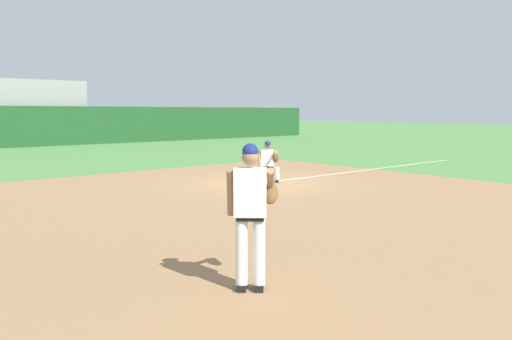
{
  "coord_description": "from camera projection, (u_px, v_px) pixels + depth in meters",
  "views": [
    {
      "loc": [
        -10.27,
        -11.65,
        2.25
      ],
      "look_at": [
        -4.46,
        -4.91,
        1.2
      ],
      "focal_mm": 35.0,
      "sensor_mm": 36.0,
      "label": 1
    }
  ],
  "objects": [
    {
      "name": "ground_plane",
      "position": [
        261.0,
        183.0,
        15.68
      ],
      "size": [
        160.0,
        160.0,
        0.0
      ],
      "primitive_type": "plane",
      "color": "#518942"
    },
    {
      "name": "infield_dirt_patch",
      "position": [
        258.0,
        214.0,
        10.98
      ],
      "size": [
        18.0,
        18.0,
        0.01
      ],
      "primitive_type": "cube",
      "color": "#9E754C",
      "rests_on": "ground"
    },
    {
      "name": "foul_line_stripe",
      "position": [
        372.0,
        169.0,
        19.44
      ],
      "size": [
        11.57,
        0.1,
        0.0
      ],
      "primitive_type": "cube",
      "color": "white",
      "rests_on": "ground"
    },
    {
      "name": "first_base_bag",
      "position": [
        261.0,
        182.0,
        15.68
      ],
      "size": [
        0.38,
        0.38,
        0.09
      ],
      "primitive_type": "cube",
      "color": "white",
      "rests_on": "ground"
    },
    {
      "name": "baseball",
      "position": [
        253.0,
        200.0,
        12.52
      ],
      "size": [
        0.07,
        0.07,
        0.07
      ],
      "primitive_type": "sphere",
      "color": "white",
      "rests_on": "ground"
    },
    {
      "name": "pitcher",
      "position": [
        252.0,
        208.0,
        6.2
      ],
      "size": [
        0.85,
        0.55,
        1.86
      ],
      "color": "black",
      "rests_on": "ground"
    },
    {
      "name": "first_baseman",
      "position": [
        268.0,
        160.0,
        15.77
      ],
      "size": [
        0.72,
        1.09,
        1.34
      ],
      "color": "black",
      "rests_on": "ground"
    },
    {
      "name": "outfield_wall",
      "position": [
        35.0,
        126.0,
        32.07
      ],
      "size": [
        48.0,
        0.5,
        2.6
      ],
      "color": "#1E4C23",
      "rests_on": "ground"
    },
    {
      "name": "stadium_seating_block",
      "position": [
        23.0,
        112.0,
        33.83
      ],
      "size": [
        7.63,
        3.35,
        4.35
      ],
      "color": "gray",
      "rests_on": "ground"
    }
  ]
}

